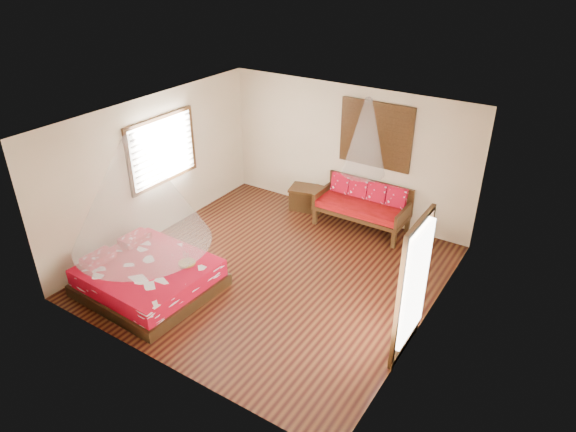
# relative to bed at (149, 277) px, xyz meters

# --- Properties ---
(room) EXTENTS (5.54, 5.54, 2.84)m
(room) POSITION_rel_bed_xyz_m (1.47, 1.60, 1.15)
(room) COLOR black
(room) RESTS_ON ground
(bed) EXTENTS (2.13, 1.94, 0.64)m
(bed) POSITION_rel_bed_xyz_m (0.00, 0.00, 0.00)
(bed) COLOR black
(bed) RESTS_ON floor
(daybed) EXTENTS (1.88, 0.84, 0.97)m
(daybed) POSITION_rel_bed_xyz_m (2.09, 3.99, 0.27)
(daybed) COLOR black
(daybed) RESTS_ON floor
(storage_chest) EXTENTS (0.83, 0.69, 0.50)m
(storage_chest) POSITION_rel_bed_xyz_m (0.70, 4.05, 0.00)
(storage_chest) COLOR black
(storage_chest) RESTS_ON floor
(shutter_panel) EXTENTS (1.52, 0.06, 1.32)m
(shutter_panel) POSITION_rel_bed_xyz_m (2.09, 4.32, 1.65)
(shutter_panel) COLOR black
(shutter_panel) RESTS_ON wall_back
(window_left) EXTENTS (0.10, 1.74, 1.34)m
(window_left) POSITION_rel_bed_xyz_m (-1.24, 1.80, 1.45)
(window_left) COLOR black
(window_left) RESTS_ON wall_left
(glazed_door) EXTENTS (0.08, 1.02, 2.16)m
(glazed_door) POSITION_rel_bed_xyz_m (4.19, 1.00, 0.82)
(glazed_door) COLOR black
(glazed_door) RESTS_ON floor
(wine_tray) EXTENTS (0.29, 0.29, 0.23)m
(wine_tray) POSITION_rel_bed_xyz_m (0.54, 0.39, 0.31)
(wine_tray) COLOR brown
(wine_tray) RESTS_ON bed
(mosquito_net_main) EXTENTS (2.21, 2.21, 1.80)m
(mosquito_net_main) POSITION_rel_bed_xyz_m (0.02, -0.00, 1.60)
(mosquito_net_main) COLOR white
(mosquito_net_main) RESTS_ON ceiling
(mosquito_net_daybed) EXTENTS (0.84, 0.84, 1.50)m
(mosquito_net_daybed) POSITION_rel_bed_xyz_m (2.09, 3.85, 1.75)
(mosquito_net_daybed) COLOR white
(mosquito_net_daybed) RESTS_ON ceiling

